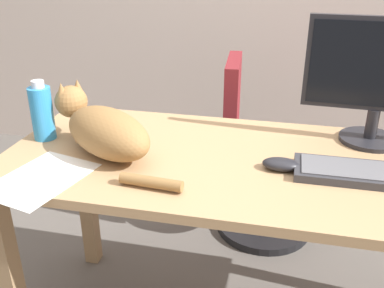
% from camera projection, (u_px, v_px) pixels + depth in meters
% --- Properties ---
extents(desk, '(1.55, 0.68, 0.75)m').
position_uv_depth(desk, '(244.00, 189.00, 1.39)').
color(desk, tan).
rests_on(desk, ground_plane).
extents(office_chair, '(0.48, 0.48, 0.89)m').
position_uv_depth(office_chair, '(257.00, 163.00, 2.13)').
color(office_chair, black).
rests_on(office_chair, ground_plane).
extents(monitor, '(0.48, 0.20, 0.41)m').
position_uv_depth(monitor, '(381.00, 77.00, 1.38)').
color(monitor, '#232328').
rests_on(monitor, desk).
extents(keyboard, '(0.44, 0.15, 0.03)m').
position_uv_depth(keyboard, '(373.00, 174.00, 1.23)').
color(keyboard, '#333338').
rests_on(keyboard, desk).
extents(cat, '(0.52, 0.37, 0.20)m').
position_uv_depth(cat, '(103.00, 129.00, 1.36)').
color(cat, olive).
rests_on(cat, desk).
extents(computer_mouse, '(0.11, 0.06, 0.04)m').
position_uv_depth(computer_mouse, '(281.00, 164.00, 1.28)').
color(computer_mouse, '#232328').
rests_on(computer_mouse, desk).
extents(paper_sheet, '(0.27, 0.34, 0.00)m').
position_uv_depth(paper_sheet, '(41.00, 178.00, 1.24)').
color(paper_sheet, white).
rests_on(paper_sheet, desk).
extents(spray_bottle, '(0.08, 0.08, 0.21)m').
position_uv_depth(spray_bottle, '(42.00, 112.00, 1.46)').
color(spray_bottle, '#2D8CD1').
rests_on(spray_bottle, desk).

